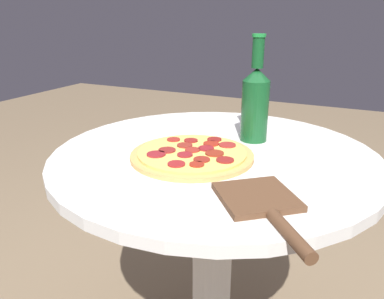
{
  "coord_description": "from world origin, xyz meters",
  "views": [
    {
      "loc": [
        0.81,
        0.32,
        1.08
      ],
      "look_at": [
        0.06,
        -0.03,
        0.78
      ],
      "focal_mm": 35.0,
      "sensor_mm": 36.0,
      "label": 1
    }
  ],
  "objects": [
    {
      "name": "table",
      "position": [
        0.0,
        0.0,
        0.53
      ],
      "size": [
        0.8,
        0.8,
        0.76
      ],
      "color": "silver",
      "rests_on": "ground_plane"
    },
    {
      "name": "beer_bottle",
      "position": [
        -0.13,
        0.06,
        0.86
      ],
      "size": [
        0.07,
        0.07,
        0.28
      ],
      "color": "#144C23",
      "rests_on": "table"
    },
    {
      "name": "pizza_paddle",
      "position": [
        0.23,
        0.18,
        0.76
      ],
      "size": [
        0.25,
        0.22,
        0.02
      ],
      "rotation": [
        0.0,
        0.0,
        0.68
      ],
      "color": "brown",
      "rests_on": "table"
    },
    {
      "name": "pizza",
      "position": [
        0.06,
        -0.03,
        0.77
      ],
      "size": [
        0.29,
        0.29,
        0.02
      ],
      "color": "tan",
      "rests_on": "table"
    }
  ]
}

